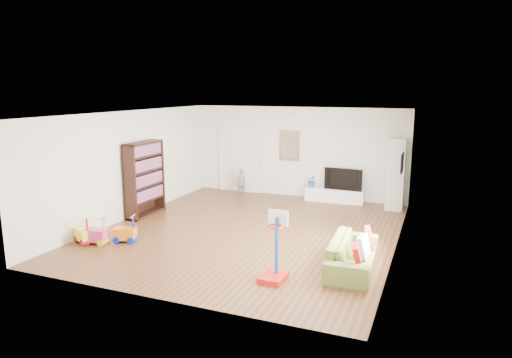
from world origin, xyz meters
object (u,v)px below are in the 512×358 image
at_px(sofa, 353,254).
at_px(basketball_hoop, 274,247).
at_px(media_console, 334,195).
at_px(bookshelf, 145,179).

height_order(sofa, basketball_hoop, basketball_hoop).
xyz_separation_m(media_console, basketball_hoop, (0.23, -5.84, 0.41)).
height_order(bookshelf, basketball_hoop, bookshelf).
relative_size(bookshelf, sofa, 0.99).
bearing_deg(media_console, bookshelf, -146.15).
relative_size(bookshelf, basketball_hoop, 1.58).
distance_m(media_console, bookshelf, 5.37).
xyz_separation_m(media_console, sofa, (1.39, -4.80, 0.09)).
relative_size(media_console, bookshelf, 0.87).
bearing_deg(sofa, bookshelf, 71.38).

